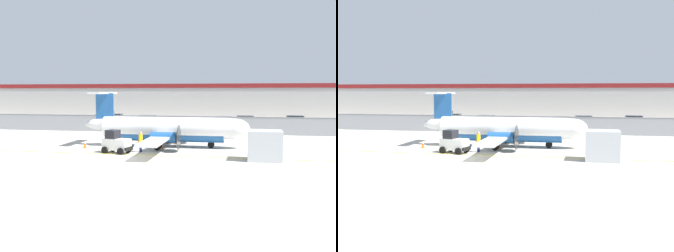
# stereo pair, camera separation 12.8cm
# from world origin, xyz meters

# --- Properties ---
(ground_plane) EXTENTS (140.00, 140.00, 0.01)m
(ground_plane) POSITION_xyz_m (0.00, 2.00, 0.00)
(ground_plane) COLOR #B7B2A3
(perimeter_fence) EXTENTS (98.00, 0.10, 2.10)m
(perimeter_fence) POSITION_xyz_m (0.00, 18.00, 1.12)
(perimeter_fence) COLOR gray
(perimeter_fence) RESTS_ON ground
(parking_lot_strip) EXTENTS (98.00, 17.00, 0.12)m
(parking_lot_strip) POSITION_xyz_m (0.00, 29.50, 0.06)
(parking_lot_strip) COLOR #38383A
(parking_lot_strip) RESTS_ON ground
(background_building) EXTENTS (91.00, 8.10, 6.50)m
(background_building) POSITION_xyz_m (0.00, 47.99, 3.26)
(background_building) COLOR #BCB7B2
(background_building) RESTS_ON ground
(commuter_airplane) EXTENTS (15.17, 16.01, 4.92)m
(commuter_airplane) POSITION_xyz_m (1.49, 6.84, 1.60)
(commuter_airplane) COLOR white
(commuter_airplane) RESTS_ON ground
(baggage_tug) EXTENTS (2.53, 1.85, 1.88)m
(baggage_tug) POSITION_xyz_m (-2.10, 2.63, 0.86)
(baggage_tug) COLOR silver
(baggage_tug) RESTS_ON ground
(ground_crew_worker) EXTENTS (0.36, 0.54, 1.70)m
(ground_crew_worker) POSITION_xyz_m (-0.27, 3.53, 0.95)
(ground_crew_worker) COLOR #191E4C
(ground_crew_worker) RESTS_ON ground
(cargo_container) EXTENTS (2.47, 2.08, 2.20)m
(cargo_container) POSITION_xyz_m (9.57, 1.43, 1.10)
(cargo_container) COLOR #B7BCC1
(cargo_container) RESTS_ON ground
(traffic_cone_near_left) EXTENTS (0.36, 0.36, 0.64)m
(traffic_cone_near_left) POSITION_xyz_m (-5.71, 4.75, 0.31)
(traffic_cone_near_left) COLOR orange
(traffic_cone_near_left) RESTS_ON ground
(traffic_cone_near_right) EXTENTS (0.36, 0.36, 0.64)m
(traffic_cone_near_right) POSITION_xyz_m (-1.80, 8.49, 0.31)
(traffic_cone_near_right) COLOR orange
(traffic_cone_near_right) RESTS_ON ground
(traffic_cone_far_left) EXTENTS (0.36, 0.36, 0.64)m
(traffic_cone_far_left) POSITION_xyz_m (0.97, 5.88, 0.31)
(traffic_cone_far_left) COLOR orange
(traffic_cone_far_left) RESTS_ON ground
(traffic_cone_far_right) EXTENTS (0.36, 0.36, 0.64)m
(traffic_cone_far_right) POSITION_xyz_m (-3.48, 7.61, 0.31)
(traffic_cone_far_right) COLOR orange
(traffic_cone_far_right) RESTS_ON ground
(parked_car_0) EXTENTS (4.35, 2.34, 1.58)m
(parked_car_0) POSITION_xyz_m (-14.54, 34.97, 0.89)
(parked_car_0) COLOR gray
(parked_car_0) RESTS_ON parking_lot_strip
(parked_car_1) EXTENTS (4.26, 2.13, 1.58)m
(parked_car_1) POSITION_xyz_m (-10.57, 27.26, 0.89)
(parked_car_1) COLOR navy
(parked_car_1) RESTS_ON parking_lot_strip
(parked_car_2) EXTENTS (4.34, 2.30, 1.58)m
(parked_car_2) POSITION_xyz_m (-5.15, 24.77, 0.89)
(parked_car_2) COLOR black
(parked_car_2) RESTS_ON parking_lot_strip
(parked_car_3) EXTENTS (4.28, 2.16, 1.58)m
(parked_car_3) POSITION_xyz_m (1.17, 23.19, 0.89)
(parked_car_3) COLOR #B28C19
(parked_car_3) RESTS_ON parking_lot_strip
(parked_car_4) EXTENTS (4.32, 2.26, 1.58)m
(parked_car_4) POSITION_xyz_m (5.52, 23.97, 0.89)
(parked_car_4) COLOR #19662D
(parked_car_4) RESTS_ON parking_lot_strip
(parked_car_5) EXTENTS (4.31, 2.24, 1.58)m
(parked_car_5) POSITION_xyz_m (8.63, 26.52, 0.89)
(parked_car_5) COLOR gray
(parked_car_5) RESTS_ON parking_lot_strip
(parked_car_6) EXTENTS (4.23, 2.06, 1.58)m
(parked_car_6) POSITION_xyz_m (15.44, 27.91, 0.89)
(parked_car_6) COLOR gray
(parked_car_6) RESTS_ON parking_lot_strip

